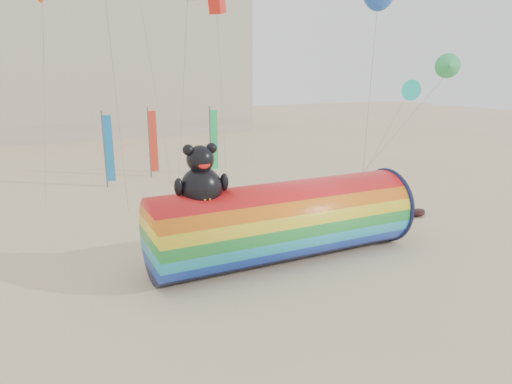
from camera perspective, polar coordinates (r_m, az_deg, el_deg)
name	(u,v)px	position (r m, az deg, el deg)	size (l,w,h in m)	color
ground	(261,255)	(19.96, 0.60, -7.84)	(160.00, 160.00, 0.00)	#CCB58C
windsock_assembly	(283,219)	(19.10, 3.45, -3.38)	(11.34, 3.45, 5.23)	red
kite_handler	(382,199)	(26.01, 15.50, -0.82)	(0.67, 0.44, 1.83)	slate
fabric_bundle	(406,213)	(26.39, 18.26, -2.50)	(2.62, 1.35, 0.41)	black
festival_banners	(160,143)	(34.00, -11.93, 5.97)	(8.47, 2.01, 5.20)	#59595E
flying_kites	(263,1)	(25.14, 0.92, 22.77)	(27.27, 11.75, 10.73)	#E3480B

